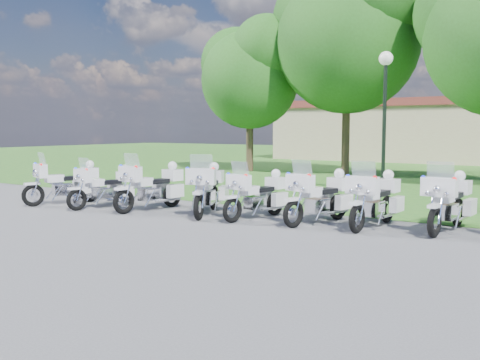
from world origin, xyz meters
The scene contains 14 objects.
ground centered at (0.00, 0.00, 0.00)m, with size 100.00×100.00×0.00m, color #525257.
grass_lawn centered at (0.00, 27.00, 0.00)m, with size 100.00×48.00×0.01m, color #266620.
motorcycle_0 centered at (-6.45, 0.60, 0.64)m, with size 1.26×2.15×1.52m.
motorcycle_1 centered at (-4.99, 0.74, 0.59)m, with size 0.93×2.09×1.41m.
motorcycle_2 centered at (-3.58, 1.13, 0.65)m, with size 0.93×2.31×1.55m.
motorcycle_3 centered at (-1.90, 1.38, 0.66)m, with size 1.35×2.19×1.57m.
motorcycle_4 centered at (-0.49, 1.53, 0.60)m, with size 0.95×2.11×1.43m.
motorcycle_5 centered at (1.05, 1.77, 0.63)m, with size 1.08×2.20×1.50m.
motorcycle_6 centered at (2.29, 1.99, 0.63)m, with size 0.82×2.25×1.51m.
motorcycle_7 centered at (3.76, 2.41, 0.64)m, with size 0.84×2.28×1.53m.
lamp_post centered at (0.71, 7.21, 3.43)m, with size 0.44×0.44×4.60m.
tree_0 centered at (-8.43, 13.62, 5.10)m, with size 5.78×4.93×7.71m.
tree_1 centered at (-3.43, 14.07, 6.76)m, with size 7.65×6.53×10.21m.
building_west centered at (-6.00, 28.00, 2.07)m, with size 14.56×8.32×4.10m.
Camera 1 is at (6.26, -9.50, 2.19)m, focal length 40.00 mm.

